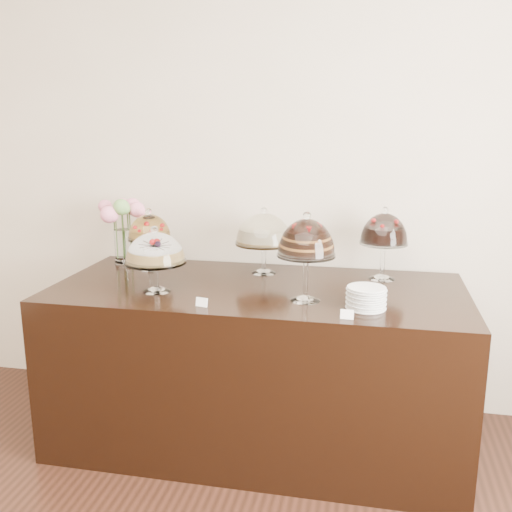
% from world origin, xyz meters
% --- Properties ---
extents(wall_back, '(5.00, 0.04, 3.00)m').
position_xyz_m(wall_back, '(0.00, 3.00, 1.50)').
color(wall_back, beige).
rests_on(wall_back, ground).
extents(display_counter, '(2.20, 1.00, 0.90)m').
position_xyz_m(display_counter, '(0.14, 2.45, 0.45)').
color(display_counter, black).
rests_on(display_counter, ground).
extents(cake_stand_sugar_sponge, '(0.32, 0.32, 0.35)m').
position_xyz_m(cake_stand_sugar_sponge, '(-0.36, 2.26, 1.12)').
color(cake_stand_sugar_sponge, white).
rests_on(cake_stand_sugar_sponge, display_counter).
extents(cake_stand_choco_layer, '(0.29, 0.29, 0.45)m').
position_xyz_m(cake_stand_choco_layer, '(0.42, 2.25, 1.20)').
color(cake_stand_choco_layer, white).
rests_on(cake_stand_choco_layer, display_counter).
extents(cake_stand_cheesecake, '(0.34, 0.34, 0.39)m').
position_xyz_m(cake_stand_cheesecake, '(0.12, 2.73, 1.15)').
color(cake_stand_cheesecake, white).
rests_on(cake_stand_cheesecake, display_counter).
extents(cake_stand_dark_choco, '(0.27, 0.27, 0.41)m').
position_xyz_m(cake_stand_dark_choco, '(0.80, 2.74, 1.17)').
color(cake_stand_dark_choco, white).
rests_on(cake_stand_dark_choco, display_counter).
extents(cake_stand_fruit_tart, '(0.26, 0.26, 0.37)m').
position_xyz_m(cake_stand_fruit_tart, '(-0.56, 2.68, 1.14)').
color(cake_stand_fruit_tart, white).
rests_on(cake_stand_fruit_tart, display_counter).
extents(flower_vase, '(0.31, 0.28, 0.41)m').
position_xyz_m(flower_vase, '(-0.78, 2.79, 1.17)').
color(flower_vase, white).
rests_on(flower_vase, display_counter).
extents(plate_stack, '(0.19, 0.19, 0.10)m').
position_xyz_m(plate_stack, '(0.72, 2.19, 0.95)').
color(plate_stack, white).
rests_on(plate_stack, display_counter).
extents(price_card_left, '(0.06, 0.03, 0.04)m').
position_xyz_m(price_card_left, '(-0.05, 2.06, 0.92)').
color(price_card_left, white).
rests_on(price_card_left, display_counter).
extents(price_card_right, '(0.06, 0.02, 0.04)m').
position_xyz_m(price_card_right, '(0.64, 2.02, 0.92)').
color(price_card_right, white).
rests_on(price_card_right, display_counter).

